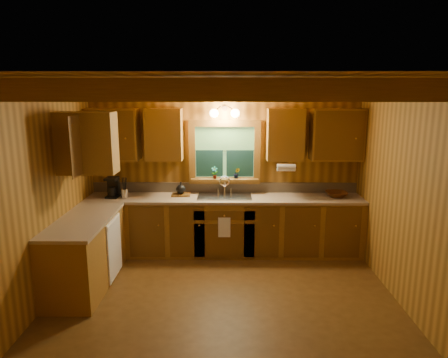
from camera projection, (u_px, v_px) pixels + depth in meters
name	position (u px, v px, depth m)	size (l,w,h in m)	color
room	(223.00, 198.00, 4.61)	(4.20, 4.20, 4.20)	#5A3A15
ceiling_beams	(223.00, 90.00, 4.36)	(4.20, 2.54, 0.18)	brown
base_cabinets	(191.00, 233.00, 6.05)	(4.20, 2.22, 0.86)	brown
countertop	(191.00, 203.00, 5.97)	(4.20, 2.24, 0.04)	tan
backsplash	(225.00, 187.00, 6.52)	(4.20, 0.02, 0.16)	tan
dishwasher_panel	(114.00, 248.00, 5.47)	(0.02, 0.60, 0.80)	white
upper_cabinets	(185.00, 137.00, 5.90)	(4.19, 1.77, 0.78)	brown
window	(225.00, 154.00, 6.39)	(1.12, 0.08, 1.00)	brown
window_sill	(225.00, 180.00, 6.43)	(1.06, 0.14, 0.04)	brown
wall_sconce	(225.00, 113.00, 6.14)	(0.45, 0.21, 0.17)	black
paper_towel_roll	(286.00, 168.00, 6.09)	(0.11, 0.11, 0.27)	white
dish_towel	(224.00, 227.00, 6.01)	(0.18, 0.01, 0.30)	white
sink	(224.00, 199.00, 6.27)	(0.82, 0.48, 0.43)	silver
coffee_maker	(113.00, 187.00, 6.22)	(0.18, 0.22, 0.31)	black
utensil_crock	(124.00, 193.00, 6.17)	(0.11, 0.11, 0.32)	silver
cutting_board	(181.00, 195.00, 6.33)	(0.28, 0.20, 0.03)	brown
teakettle	(181.00, 189.00, 6.31)	(0.15, 0.15, 0.19)	black
wicker_basket	(336.00, 194.00, 6.25)	(0.33, 0.33, 0.08)	#48230C
potted_plant_left	(215.00, 173.00, 6.38)	(0.10, 0.07, 0.20)	brown
potted_plant_right	(237.00, 173.00, 6.40)	(0.09, 0.08, 0.17)	brown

